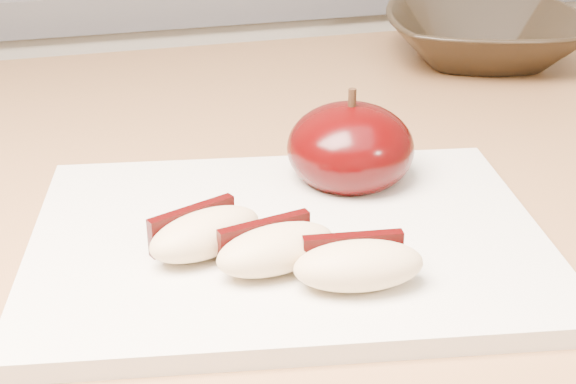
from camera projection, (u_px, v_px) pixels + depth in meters
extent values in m
cube|color=silver|center=(167.00, 245.00, 1.35)|extent=(2.40, 0.60, 0.90)
cube|color=#8E623D|center=(259.00, 200.00, 0.56)|extent=(1.64, 0.64, 0.04)
cube|color=silver|center=(288.00, 240.00, 0.45)|extent=(0.32, 0.25, 0.01)
ellipsoid|color=black|center=(350.00, 148.00, 0.51)|extent=(0.10, 0.10, 0.06)
cylinder|color=black|center=(352.00, 98.00, 0.49)|extent=(0.01, 0.01, 0.01)
ellipsoid|color=#D0B284|center=(206.00, 234.00, 0.43)|extent=(0.07, 0.05, 0.02)
cube|color=black|center=(192.00, 225.00, 0.44)|extent=(0.05, 0.02, 0.02)
ellipsoid|color=#D0B284|center=(276.00, 249.00, 0.41)|extent=(0.07, 0.05, 0.02)
cube|color=black|center=(264.00, 239.00, 0.42)|extent=(0.05, 0.02, 0.02)
ellipsoid|color=#D0B284|center=(359.00, 266.00, 0.40)|extent=(0.07, 0.04, 0.02)
cube|color=black|center=(353.00, 253.00, 0.41)|extent=(0.05, 0.01, 0.02)
imported|color=black|center=(483.00, 37.00, 0.77)|extent=(0.24, 0.24, 0.05)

